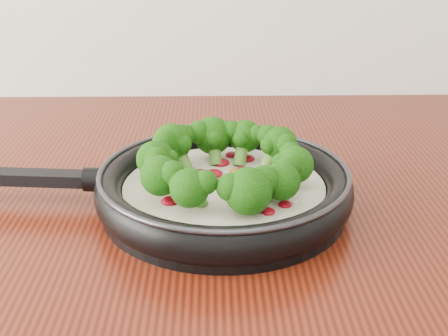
{
  "coord_description": "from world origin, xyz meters",
  "views": [
    {
      "loc": [
        -0.13,
        0.44,
        1.21
      ],
      "look_at": [
        -0.11,
        1.04,
        0.95
      ],
      "focal_mm": 46.7,
      "sensor_mm": 36.0,
      "label": 1
    }
  ],
  "objects": [
    {
      "name": "skillet",
      "position": [
        -0.12,
        1.04,
        0.93
      ],
      "size": [
        0.46,
        0.31,
        0.08
      ],
      "color": "black",
      "rests_on": "counter"
    }
  ]
}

